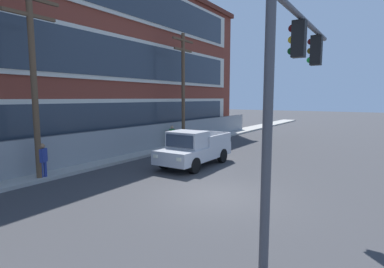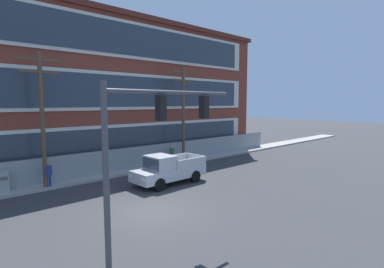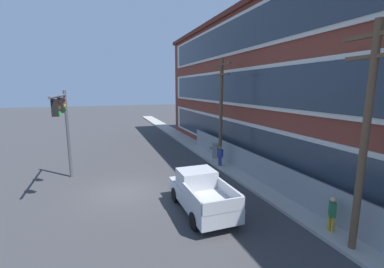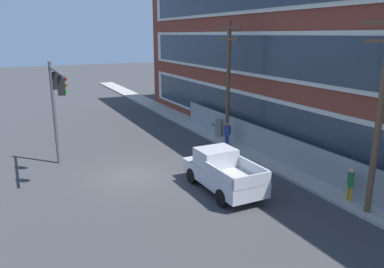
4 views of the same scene
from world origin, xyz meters
name	(u,v)px [view 2 (image 2 of 4)]	position (x,y,z in m)	size (l,w,h in m)	color
ground_plane	(153,212)	(0.00, 0.00, 0.00)	(160.00, 160.00, 0.00)	#38383A
sidewalk_building_side	(83,179)	(0.00, 8.20, 0.08)	(80.00, 2.00, 0.16)	#9E9B93
brick_mill_building	(46,91)	(-0.61, 13.21, 6.21)	(41.09, 8.61, 12.40)	brown
chain_link_fence	(149,156)	(5.69, 8.45, 0.95)	(31.55, 0.06, 1.87)	gray
traffic_signal_mast	(149,134)	(-2.38, -3.26, 4.27)	(5.68, 0.43, 6.00)	#4C4C51
pickup_truck_silver	(168,170)	(3.68, 3.46, 0.93)	(5.06, 2.14, 1.96)	#B2B5BA
utility_pole_near_corner	(42,114)	(-2.62, 7.58, 4.67)	(2.66, 0.26, 8.35)	brown
utility_pole_midblock	(183,110)	(8.74, 7.68, 4.67)	(2.52, 0.26, 8.41)	brown
electrical_cabinet	(3,183)	(-4.79, 7.99, 0.73)	(0.55, 0.51, 1.46)	#939993
pedestrian_near_cabinet	(48,174)	(-2.47, 7.53, 0.97)	(0.47, 0.41, 1.69)	navy
pedestrian_by_fence	(172,154)	(7.58, 7.88, 0.97)	(0.46, 0.44, 1.69)	#B7932D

